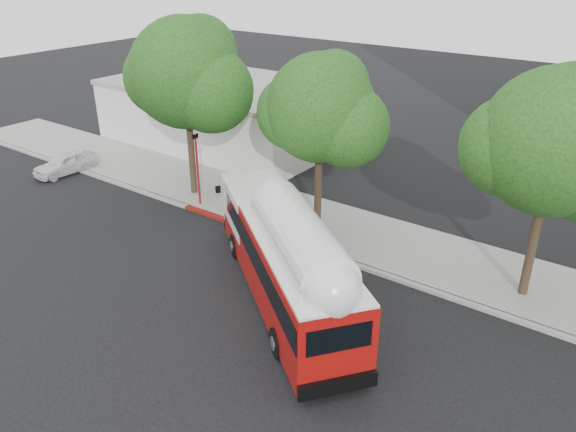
# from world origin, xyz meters

# --- Properties ---
(ground) EXTENTS (120.00, 120.00, 0.00)m
(ground) POSITION_xyz_m (0.00, 0.00, 0.00)
(ground) COLOR black
(ground) RESTS_ON ground
(sidewalk) EXTENTS (60.00, 5.00, 0.15)m
(sidewalk) POSITION_xyz_m (0.00, 6.50, 0.07)
(sidewalk) COLOR gray
(sidewalk) RESTS_ON ground
(curb_strip) EXTENTS (60.00, 0.30, 0.15)m
(curb_strip) POSITION_xyz_m (0.00, 3.90, 0.07)
(curb_strip) COLOR gray
(curb_strip) RESTS_ON ground
(red_curb_segment) EXTENTS (10.00, 0.32, 0.16)m
(red_curb_segment) POSITION_xyz_m (-3.00, 3.90, 0.08)
(red_curb_segment) COLOR maroon
(red_curb_segment) RESTS_ON ground
(street_tree_left) EXTENTS (6.67, 5.80, 9.74)m
(street_tree_left) POSITION_xyz_m (-8.53, 5.56, 6.60)
(street_tree_left) COLOR #2D2116
(street_tree_left) RESTS_ON ground
(street_tree_mid) EXTENTS (5.75, 5.00, 8.62)m
(street_tree_mid) POSITION_xyz_m (-0.59, 6.06, 5.91)
(street_tree_mid) COLOR #2D2116
(street_tree_mid) RESTS_ON ground
(street_tree_right) EXTENTS (6.21, 5.40, 9.18)m
(street_tree_right) POSITION_xyz_m (9.44, 5.86, 6.26)
(street_tree_right) COLOR #2D2116
(street_tree_right) RESTS_ON ground
(low_commercial_bldg) EXTENTS (16.20, 10.20, 4.25)m
(low_commercial_bldg) POSITION_xyz_m (-14.00, 14.00, 2.15)
(low_commercial_bldg) COLOR silver
(low_commercial_bldg) RESTS_ON ground
(transit_bus) EXTENTS (11.36, 9.47, 3.75)m
(transit_bus) POSITION_xyz_m (1.36, 0.01, 1.75)
(transit_bus) COLOR #9F0E0B
(transit_bus) RESTS_ON ground
(parked_car) EXTENTS (3.96, 1.77, 1.32)m
(parked_car) POSITION_xyz_m (-17.81, 3.23, 0.66)
(parked_car) COLOR silver
(parked_car) RESTS_ON ground
(signal_pole) EXTENTS (0.12, 0.38, 4.06)m
(signal_pole) POSITION_xyz_m (-7.61, 4.52, 2.08)
(signal_pole) COLOR #B1121F
(signal_pole) RESTS_ON ground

